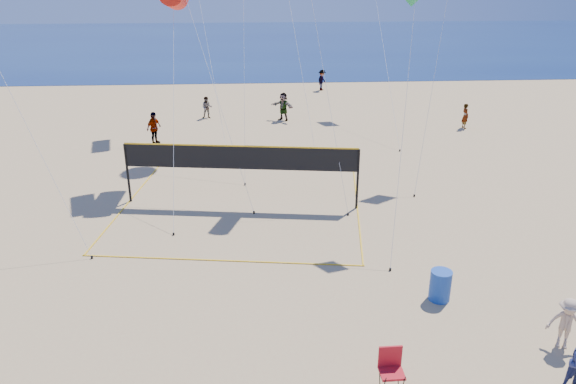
{
  "coord_description": "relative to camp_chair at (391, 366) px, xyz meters",
  "views": [
    {
      "loc": [
        -0.96,
        -11.0,
        9.85
      ],
      "look_at": [
        -0.17,
        2.0,
        4.43
      ],
      "focal_mm": 35.0,
      "sensor_mm": 36.0,
      "label": 1
    }
  ],
  "objects": [
    {
      "name": "volleyball_net",
      "position": [
        -3.83,
        11.44,
        1.25
      ],
      "size": [
        11.31,
        11.18,
        2.69
      ],
      "rotation": [
        0.0,
        0.0,
        -0.13
      ],
      "color": "black",
      "rests_on": "ground"
    },
    {
      "name": "far_person_2",
      "position": [
        9.97,
        22.55,
        0.16
      ],
      "size": [
        0.45,
        0.62,
        1.56
      ],
      "primitive_type": "imported",
      "rotation": [
        0.0,
        0.0,
        1.71
      ],
      "color": "gray",
      "rests_on": "ground"
    },
    {
      "name": "far_person_3",
      "position": [
        -6.35,
        25.95,
        0.11
      ],
      "size": [
        0.73,
        0.58,
        1.45
      ],
      "primitive_type": "imported",
      "rotation": [
        0.0,
        0.0,
        -0.04
      ],
      "color": "gray",
      "rests_on": "ground"
    },
    {
      "name": "far_person_0",
      "position": [
        -8.95,
        20.46,
        0.32
      ],
      "size": [
        0.97,
        1.17,
        1.86
      ],
      "primitive_type": "imported",
      "rotation": [
        0.0,
        0.0,
        1.01
      ],
      "color": "gray",
      "rests_on": "ground"
    },
    {
      "name": "camp_chair",
      "position": [
        0.0,
        0.0,
        0.0
      ],
      "size": [
        0.6,
        0.74,
        1.21
      ],
      "rotation": [
        0.0,
        0.0,
        0.03
      ],
      "color": "red",
      "rests_on": "ground"
    },
    {
      "name": "trash_barrel",
      "position": [
        2.43,
        3.71,
        -0.12
      ],
      "size": [
        0.86,
        0.86,
        0.99
      ],
      "primitive_type": "cylinder",
      "rotation": [
        0.0,
        0.0,
        -0.38
      ],
      "color": "#1843A1",
      "rests_on": "ground"
    },
    {
      "name": "far_person_1",
      "position": [
        -1.3,
        25.13,
        0.3
      ],
      "size": [
        1.67,
        1.47,
        1.83
      ],
      "primitive_type": "imported",
      "rotation": [
        0.0,
        0.0,
        -0.67
      ],
      "color": "gray",
      "rests_on": "ground"
    },
    {
      "name": "bystander_b",
      "position": [
        5.07,
        1.22,
        0.14
      ],
      "size": [
        1.12,
        0.91,
        1.51
      ],
      "primitive_type": "imported",
      "rotation": [
        0.0,
        0.0,
        -0.42
      ],
      "color": "tan",
      "rests_on": "ground"
    },
    {
      "name": "kite_4",
      "position": [
        2.53,
        9.54,
        7.57
      ],
      "size": [
        2.03,
        4.59,
        9.58
      ],
      "rotation": [
        0.0,
        0.0,
        -0.05
      ],
      "color": "green",
      "rests_on": "ground"
    },
    {
      "name": "far_person_4",
      "position": [
        2.31,
        34.08,
        0.21
      ],
      "size": [
        1.08,
        1.23,
        1.65
      ],
      "primitive_type": "imported",
      "rotation": [
        0.0,
        0.0,
        1.01
      ],
      "color": "gray",
      "rests_on": "ground"
    },
    {
      "name": "ocean",
      "position": [
        -2.24,
        62.1,
        -0.6
      ],
      "size": [
        140.0,
        50.0,
        0.03
      ],
      "primitive_type": "cube",
      "color": "navy",
      "rests_on": "ground"
    }
  ]
}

